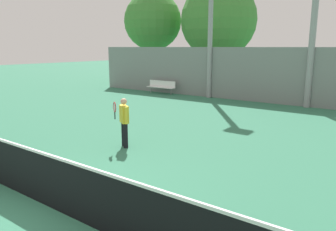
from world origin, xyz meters
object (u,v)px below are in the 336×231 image
Objects in this scene: tennis_player at (124,120)px; bench_courtside_far at (161,86)px; light_pole_center_back at (315,4)px; tree_green_broad at (219,20)px; tree_green_tall at (153,21)px; tennis_net at (48,180)px.

tennis_player is 11.68m from bench_courtside_far.
light_pole_center_back reaches higher than tree_green_broad.
tennis_player is 11.49m from light_pole_center_back.
tennis_player reaches higher than bench_courtside_far.
tree_green_tall is 0.95× the size of tree_green_broad.
tree_green_broad is at bearing 144.87° from light_pole_center_back.
tree_green_broad reaches higher than tree_green_tall.
tree_green_tall is (-11.11, 15.26, 4.24)m from tennis_player.
tree_green_broad is (-6.89, 19.72, 4.42)m from tennis_net.
bench_courtside_far is at bearing -97.22° from tree_green_broad.
tennis_player is 17.44m from tree_green_broad.
tree_green_tall is at bearing 132.92° from bench_courtside_far.
tree_green_broad is (-5.37, 16.08, 4.13)m from tennis_player.
light_pole_center_back reaches higher than tennis_net.
tennis_net is at bearing -56.26° from tree_green_tall.
bench_courtside_far is 7.64m from tree_green_broad.
tennis_net is 8.02× the size of tennis_player.
tennis_player is at bearing 112.57° from tennis_net.
tree_green_broad is (-8.14, 5.73, -0.01)m from light_pole_center_back.
tennis_player is 0.73× the size of bench_courtside_far.
light_pole_center_back is at bearing 84.88° from tennis_net.
bench_courtside_far is (-6.15, 9.92, -0.33)m from tennis_player.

